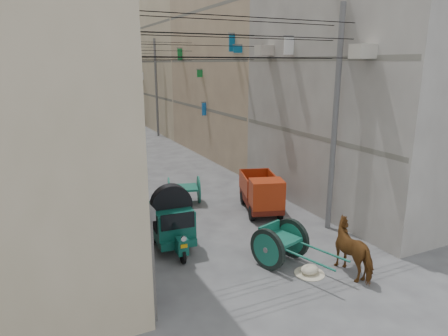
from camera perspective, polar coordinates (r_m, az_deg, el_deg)
building_row_right at (r=41.53m, az=-6.24°, el=15.22°), size 8.00×62.00×14.00m
end_cap_building at (r=71.21m, az=-21.61°, el=14.10°), size 22.00×10.00×13.00m
shutters_left at (r=16.13m, az=-17.11°, el=-2.30°), size 0.18×14.40×2.88m
signboards at (r=27.41m, az=-13.09°, el=8.89°), size 8.22×40.52×5.67m
ac_units at (r=15.98m, az=12.45°, el=19.43°), size 0.70×6.55×3.35m
utility_poles at (r=22.86m, az=-10.47°, el=9.38°), size 7.40×22.20×8.00m
overhead_cables at (r=20.29m, az=-8.78°, el=16.63°), size 7.40×22.52×1.12m
auto_rickshaw at (r=13.50m, az=-7.46°, el=-7.35°), size 1.47×2.43×1.68m
tonga_cart at (r=12.65m, az=8.03°, el=-10.54°), size 1.84×3.01×1.27m
mini_truck at (r=16.41m, az=5.53°, el=-3.98°), size 2.16×3.20×1.65m
second_cart at (r=17.71m, az=-5.75°, el=-3.06°), size 1.66×1.55×1.22m
feed_sack at (r=12.41m, az=12.13°, el=-13.99°), size 0.56×0.45×0.28m
horse at (r=12.53m, az=18.27°, el=-10.94°), size 0.88×1.83×1.52m
distant_car_white at (r=26.55m, az=-14.16°, el=2.48°), size 2.12×3.79×1.22m
distant_car_grey at (r=40.21m, az=-12.92°, el=6.52°), size 1.72×3.51×1.11m
distant_car_green at (r=42.10m, az=-16.79°, el=6.66°), size 2.08×4.17×1.16m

